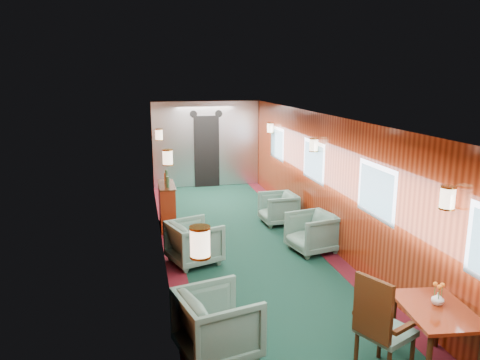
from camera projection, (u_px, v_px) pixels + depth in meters
The scene contains 12 objects.
room at pixel (259, 170), 7.38m from camera, with size 12.00×12.10×2.40m.
bulkhead at pixel (206, 145), 13.11m from camera, with size 2.98×0.17×2.39m.
windows_right at pixel (340, 174), 7.96m from camera, with size 0.02×8.60×0.80m.
wall_sconces at pixel (251, 154), 7.88m from camera, with size 2.97×7.97×0.25m.
dining_table at pixel (436, 318), 4.91m from camera, with size 0.78×1.03×0.72m.
side_chair at pixel (380, 323), 4.78m from camera, with size 0.66×0.68×1.15m.
credenza at pixel (167, 205), 9.63m from camera, with size 0.32×1.02×1.19m.
flower_vase at pixel (438, 299), 4.94m from camera, with size 0.13×0.13×0.14m, color silver.
armchair_left_near at pixel (218, 324), 5.21m from camera, with size 0.82×0.84×0.77m, color #1F4841.
armchair_left_far at pixel (195, 242), 7.82m from camera, with size 0.77×0.80×0.72m, color #1F4841.
armchair_right_near at pixel (312, 233), 8.34m from camera, with size 0.75×0.77×0.70m, color #1F4841.
armchair_right_far at pixel (278, 208), 9.91m from camera, with size 0.71×0.73×0.66m, color #1F4841.
Camera 1 is at (-1.84, -7.00, 3.10)m, focal length 35.00 mm.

